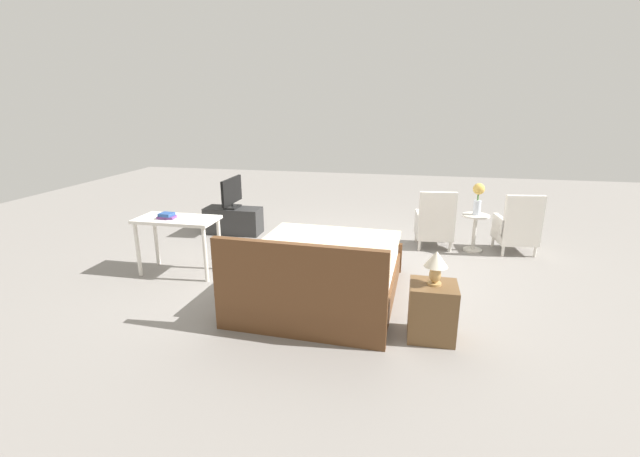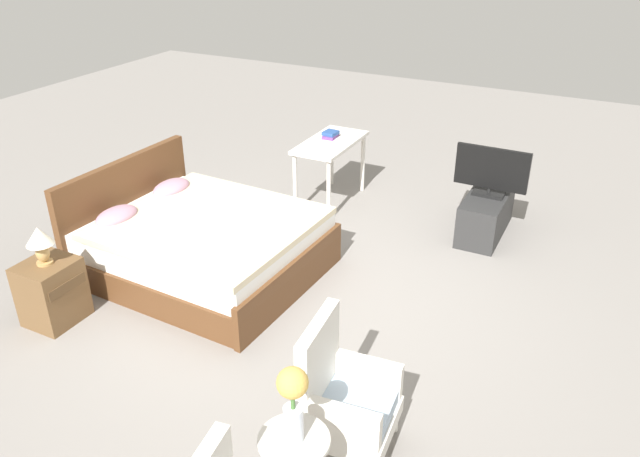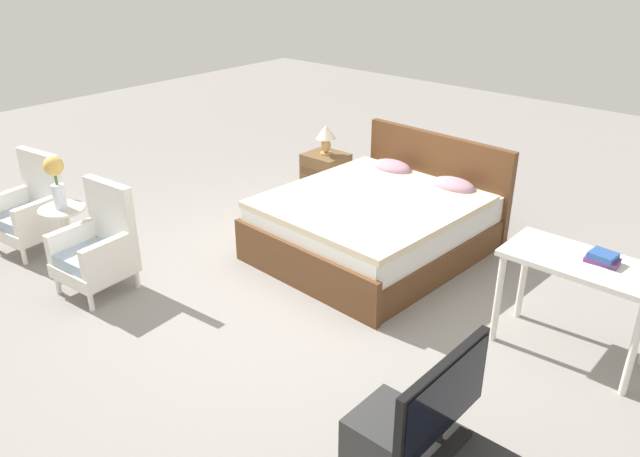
% 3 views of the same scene
% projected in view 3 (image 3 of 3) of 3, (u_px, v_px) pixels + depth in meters
% --- Properties ---
extents(ground_plane, '(16.00, 16.00, 0.00)m').
position_uv_depth(ground_plane, '(301.00, 298.00, 5.23)').
color(ground_plane, gray).
extents(bed, '(1.78, 2.08, 0.96)m').
position_uv_depth(bed, '(379.00, 222.00, 5.88)').
color(bed, brown).
rests_on(bed, ground_plane).
extents(armchair_by_window_left, '(0.61, 0.61, 0.92)m').
position_uv_depth(armchair_by_window_left, '(31.00, 211.00, 5.94)').
color(armchair_by_window_left, white).
rests_on(armchair_by_window_left, ground_plane).
extents(armchair_by_window_right, '(0.59, 0.59, 0.92)m').
position_uv_depth(armchair_by_window_right, '(98.00, 248.00, 5.22)').
color(armchair_by_window_right, white).
rests_on(armchair_by_window_right, ground_plane).
extents(side_table, '(0.40, 0.40, 0.57)m').
position_uv_depth(side_table, '(66.00, 229.00, 5.60)').
color(side_table, beige).
rests_on(side_table, ground_plane).
extents(flower_vase, '(0.17, 0.17, 0.48)m').
position_uv_depth(flower_vase, '(56.00, 177.00, 5.38)').
color(flower_vase, silver).
rests_on(flower_vase, side_table).
extents(nightstand, '(0.44, 0.41, 0.55)m').
position_uv_depth(nightstand, '(326.00, 177.00, 7.04)').
color(nightstand, brown).
rests_on(nightstand, ground_plane).
extents(table_lamp, '(0.22, 0.22, 0.33)m').
position_uv_depth(table_lamp, '(326.00, 135.00, 6.83)').
color(table_lamp, tan).
rests_on(table_lamp, nightstand).
extents(tv_flatscreen, '(0.20, 0.75, 0.51)m').
position_uv_depth(tv_flatscreen, '(443.00, 403.00, 3.00)').
color(tv_flatscreen, black).
rests_on(tv_flatscreen, tv_stand).
extents(vanity_desk, '(1.04, 0.52, 0.75)m').
position_uv_depth(vanity_desk, '(580.00, 275.00, 4.28)').
color(vanity_desk, silver).
rests_on(vanity_desk, ground_plane).
extents(book_stack, '(0.22, 0.16, 0.07)m').
position_uv_depth(book_stack, '(603.00, 258.00, 4.19)').
color(book_stack, '#66387A').
rests_on(book_stack, vanity_desk).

